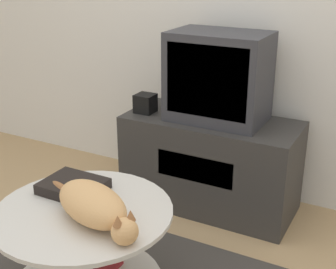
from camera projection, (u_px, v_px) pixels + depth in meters
tv_stand at (210, 163)px, 2.82m from camera, size 1.02×0.46×0.56m
tv at (219, 77)px, 2.63m from camera, size 0.54×0.36×0.50m
speaker at (145, 103)px, 2.82m from camera, size 0.11×0.11×0.11m
coffee_table at (86, 249)px, 1.91m from camera, size 0.71×0.71×0.49m
dvd_box at (73, 186)px, 1.99m from camera, size 0.25×0.21×0.05m
cat at (94, 205)px, 1.75m from camera, size 0.55×0.31×0.14m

